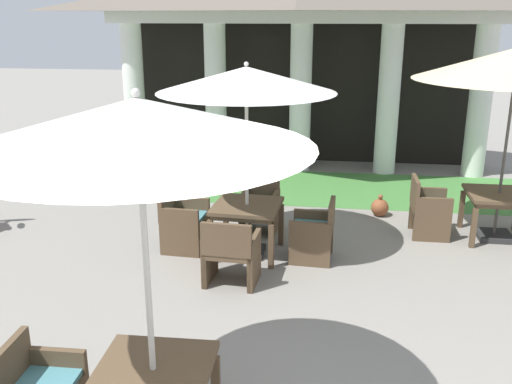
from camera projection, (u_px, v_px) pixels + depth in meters
The scene contains 13 objects.
background_pavilion at pixel (303, 11), 11.45m from camera, with size 8.40×3.00×4.23m.
lawn_strip at pixel (294, 187), 11.06m from camera, with size 10.20×2.33×0.01m, color #47843D.
patio_table_near_foreground at pixel (154, 381), 4.25m from camera, with size 0.88×0.88×0.71m.
patio_umbrella_near_foreground at pixel (138, 126), 3.67m from camera, with size 2.34×2.34×2.77m.
patio_table_mid_left at pixel (499, 199), 8.36m from camera, with size 0.89×0.89×0.71m.
patio_chair_mid_left_west at pixel (428, 209), 8.54m from camera, with size 0.54×0.58×0.89m.
patio_table_mid_right at pixel (247, 211), 7.81m from camera, with size 0.95×0.95×0.73m.
patio_umbrella_mid_right at pixel (246, 81), 7.28m from camera, with size 2.33×2.33×2.64m.
patio_chair_mid_right_north at pixel (260, 206), 8.75m from camera, with size 0.58×0.62×0.83m.
patio_chair_mid_right_south at pixel (231, 252), 7.00m from camera, with size 0.67×0.60×0.87m.
patio_chair_mid_right_east at pixel (314, 232), 7.70m from camera, with size 0.60×0.58×0.85m.
patio_chair_mid_right_west at pixel (183, 221), 8.05m from camera, with size 0.61×0.63×0.85m.
terracotta_urn at pixel (380, 207), 9.44m from camera, with size 0.29×0.29×0.37m.
Camera 1 is at (0.70, -3.11, 3.22)m, focal length 39.98 mm.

